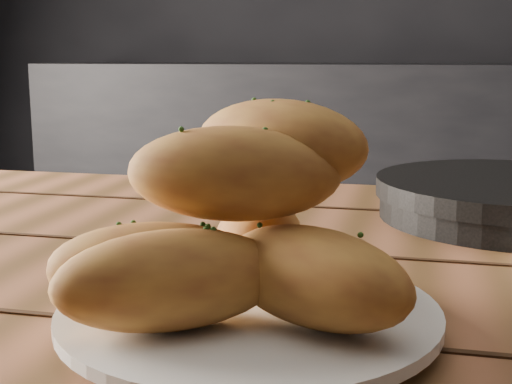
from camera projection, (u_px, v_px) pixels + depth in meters
name	position (u px, v px, depth m)	size (l,w,h in m)	color
counter	(435.00, 192.00, 2.54)	(2.80, 0.60, 0.90)	black
plate	(249.00, 318.00, 0.47)	(0.25, 0.25, 0.02)	white
bread_rolls	(235.00, 231.00, 0.45)	(0.24, 0.23, 0.13)	gold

